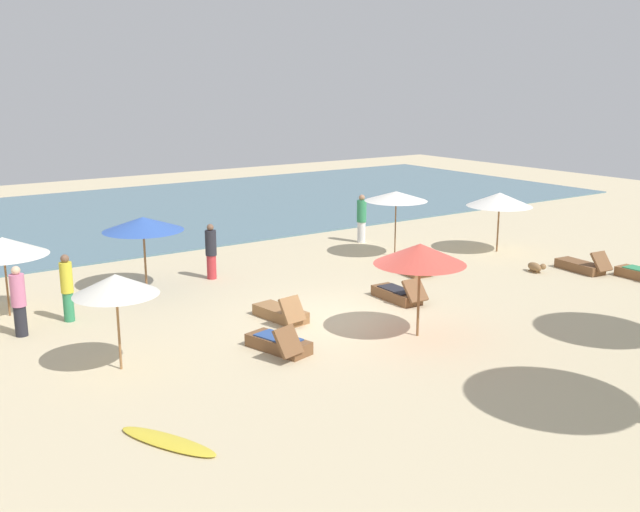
{
  "coord_description": "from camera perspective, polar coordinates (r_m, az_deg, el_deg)",
  "views": [
    {
      "loc": [
        -10.15,
        -13.74,
        5.71
      ],
      "look_at": [
        0.84,
        2.07,
        1.1
      ],
      "focal_mm": 41.09,
      "sensor_mm": 36.0,
      "label": 1
    }
  ],
  "objects": [
    {
      "name": "person_0",
      "position": [
        26.5,
        3.25,
        2.94
      ],
      "size": [
        0.48,
        0.48,
        1.75
      ],
      "color": "white",
      "rests_on": "ground_plane"
    },
    {
      "name": "lounger_5",
      "position": [
        15.98,
        -3.19,
        -6.81
      ],
      "size": [
        0.98,
        1.74,
        0.73
      ],
      "color": "brown",
      "rests_on": "ground_plane"
    },
    {
      "name": "person_2",
      "position": [
        21.77,
        -8.48,
        0.36
      ],
      "size": [
        0.4,
        0.4,
        1.65
      ],
      "color": "#BF3338",
      "rests_on": "ground_plane"
    },
    {
      "name": "umbrella_0",
      "position": [
        15.06,
        -15.63,
        -2.15
      ],
      "size": [
        1.72,
        1.72,
        2.0
      ],
      "color": "olive",
      "rests_on": "ground_plane"
    },
    {
      "name": "lounger_3",
      "position": [
        19.66,
        6.11,
        -2.97
      ],
      "size": [
        0.66,
        1.71,
        0.69
      ],
      "color": "brown",
      "rests_on": "ground_plane"
    },
    {
      "name": "person_4",
      "position": [
        18.04,
        -22.41,
        -3.26
      ],
      "size": [
        0.42,
        0.42,
        1.66
      ],
      "color": "#26262D",
      "rests_on": "ground_plane"
    },
    {
      "name": "umbrella_4",
      "position": [
        25.58,
        13.81,
        4.3
      ],
      "size": [
        2.22,
        2.22,
        2.04
      ],
      "color": "brown",
      "rests_on": "ground_plane"
    },
    {
      "name": "surfboard",
      "position": [
        12.46,
        -11.77,
        -13.95
      ],
      "size": [
        1.23,
        1.95,
        0.07
      ],
      "color": "gold",
      "rests_on": "ground_plane"
    },
    {
      "name": "ocean_water",
      "position": [
        32.87,
        -16.29,
        2.97
      ],
      "size": [
        48.0,
        16.0,
        0.06
      ],
      "primitive_type": "cube",
      "color": "slate",
      "rests_on": "ground_plane"
    },
    {
      "name": "lounger_4",
      "position": [
        23.92,
        19.72,
        -0.74
      ],
      "size": [
        0.74,
        1.72,
        0.71
      ],
      "color": "brown",
      "rests_on": "ground_plane"
    },
    {
      "name": "umbrella_2",
      "position": [
        16.56,
        7.79,
        0.16
      ],
      "size": [
        2.1,
        2.1,
        2.17
      ],
      "color": "brown",
      "rests_on": "ground_plane"
    },
    {
      "name": "dog",
      "position": [
        23.37,
        16.45,
        -0.83
      ],
      "size": [
        0.41,
        0.67,
        0.31
      ],
      "color": "olive",
      "rests_on": "ground_plane"
    },
    {
      "name": "lounger_6",
      "position": [
        18.01,
        -3.01,
        -4.47
      ],
      "size": [
        0.8,
        1.71,
        0.73
      ],
      "color": "olive",
      "rests_on": "ground_plane"
    },
    {
      "name": "umbrella_6",
      "position": [
        19.49,
        -23.47,
        0.69
      ],
      "size": [
        2.15,
        2.15,
        2.01
      ],
      "color": "brown",
      "rests_on": "ground_plane"
    },
    {
      "name": "ground_plane",
      "position": [
        18.01,
        1.58,
        -5.03
      ],
      "size": [
        60.0,
        60.0,
        0.0
      ],
      "primitive_type": "plane",
      "color": "beige"
    },
    {
      "name": "person_3",
      "position": [
        18.74,
        -19.1,
        -2.33
      ],
      "size": [
        0.37,
        0.37,
        1.67
      ],
      "color": "#338C59",
      "rests_on": "ground_plane"
    },
    {
      "name": "umbrella_5",
      "position": [
        20.74,
        -13.62,
        2.44
      ],
      "size": [
        2.23,
        2.23,
        2.08
      ],
      "color": "brown",
      "rests_on": "ground_plane"
    },
    {
      "name": "umbrella_3",
      "position": [
        24.26,
        5.95,
        4.66
      ],
      "size": [
        2.08,
        2.08,
        2.19
      ],
      "color": "brown",
      "rests_on": "ground_plane"
    },
    {
      "name": "lounger_0",
      "position": [
        22.49,
        7.07,
        -0.88
      ],
      "size": [
        0.78,
        1.69,
        0.74
      ],
      "color": "brown",
      "rests_on": "ground_plane"
    }
  ]
}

